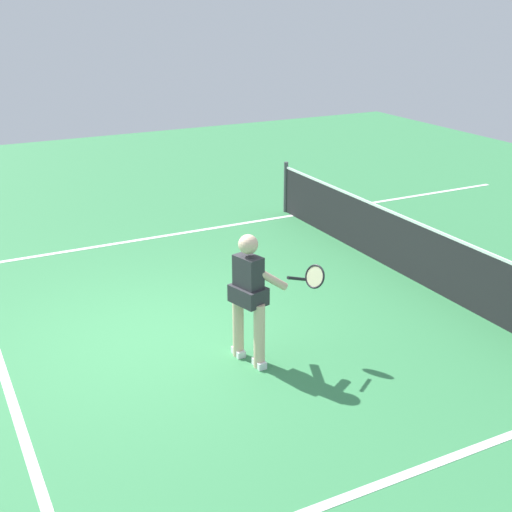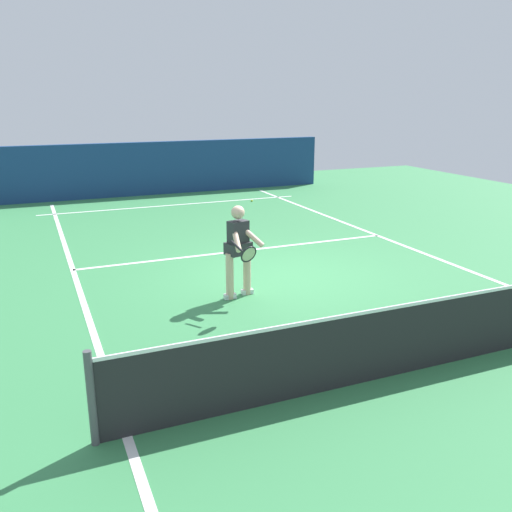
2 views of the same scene
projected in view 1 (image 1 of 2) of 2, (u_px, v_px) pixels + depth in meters
The scene contains 5 objects.
ground_plane at pixel (158, 335), 8.51m from camera, with size 26.11×26.11×0.00m, color #38844C.
service_line_marking at pixel (2, 370), 7.72m from camera, with size 7.05×0.10×0.01m, color white.
sideline_left_marking at pixel (87, 248), 11.44m from camera, with size 0.10×18.08×0.01m, color white.
court_net at pixel (413, 250), 10.05m from camera, with size 7.73×0.08×0.99m.
tennis_player at pixel (251, 294), 7.63m from camera, with size 0.66×1.07×1.55m.
Camera 1 is at (7.31, -2.38, 3.97)m, focal length 47.83 mm.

